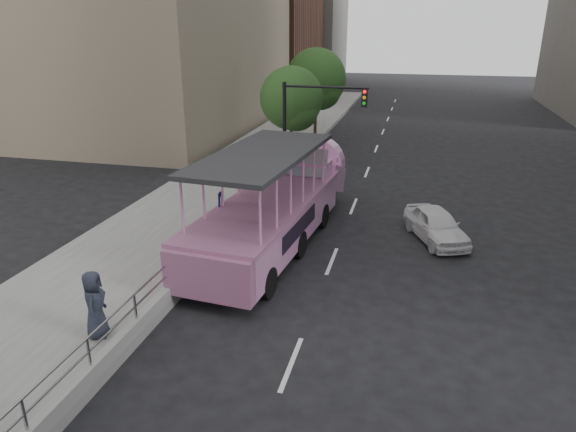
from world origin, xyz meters
name	(u,v)px	position (x,y,z in m)	size (l,w,h in m)	color
ground	(274,316)	(0.00, 0.00, 0.00)	(160.00, 160.00, 0.00)	black
sidewalk	(215,192)	(-5.75, 10.00, 0.15)	(5.50, 80.00, 0.30)	#A3A39D
kerb_wall	(199,260)	(-3.12, 2.00, 0.48)	(0.24, 30.00, 0.36)	#AEAEA9
guardrail	(198,242)	(-3.12, 2.00, 1.14)	(0.07, 22.00, 0.71)	#A1A0A5
duck_boat	(279,205)	(-1.32, 5.46, 1.40)	(3.77, 11.59, 3.78)	black
car	(436,225)	(4.53, 6.85, 0.62)	(1.47, 3.64, 1.24)	white
pedestrian_far	(95,304)	(-3.98, -2.43, 1.20)	(0.88, 0.57, 1.79)	#282C3A
parking_sign	(222,215)	(-2.84, 3.50, 1.55)	(0.08, 0.55, 2.43)	black
traffic_signal	(308,118)	(-1.70, 12.50, 3.50)	(4.20, 0.32, 5.20)	black
street_tree_near	(293,101)	(-3.30, 15.93, 3.82)	(3.52, 3.52, 5.72)	#382419
street_tree_far	(317,81)	(-3.10, 21.93, 4.31)	(3.97, 3.97, 6.45)	#382419
midrise_stone_b	(285,8)	(-16.00, 64.00, 10.00)	(16.00, 14.00, 20.00)	slate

